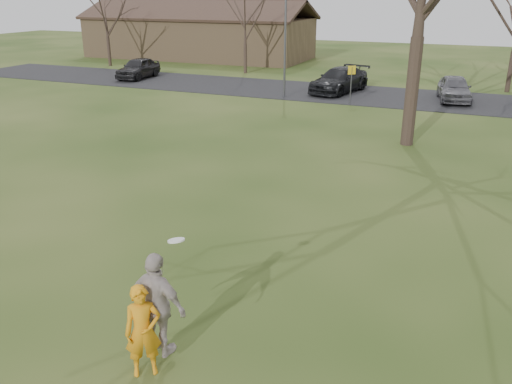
# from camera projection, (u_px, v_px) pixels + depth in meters

# --- Properties ---
(ground) EXTENTS (120.00, 120.00, 0.00)m
(ground) POSITION_uv_depth(u_px,v_px,m) (168.00, 347.00, 9.29)
(ground) COLOR #1E380F
(ground) RESTS_ON ground
(parking_strip) EXTENTS (62.00, 6.50, 0.04)m
(parking_strip) POSITION_uv_depth(u_px,v_px,m) (396.00, 97.00, 30.82)
(parking_strip) COLOR black
(parking_strip) RESTS_ON ground
(player_defender) EXTENTS (0.69, 0.66, 1.60)m
(player_defender) POSITION_uv_depth(u_px,v_px,m) (143.00, 331.00, 8.39)
(player_defender) COLOR orange
(player_defender) RESTS_ON ground
(car_0) EXTENTS (1.98, 4.24, 1.40)m
(car_0) POSITION_uv_depth(u_px,v_px,m) (138.00, 68.00, 37.15)
(car_0) COLOR black
(car_0) RESTS_ON parking_strip
(car_3) EXTENTS (3.11, 5.29, 1.44)m
(car_3) POSITION_uv_depth(u_px,v_px,m) (339.00, 80.00, 32.04)
(car_3) COLOR black
(car_3) RESTS_ON parking_strip
(car_4) EXTENTS (2.27, 4.25, 1.38)m
(car_4) POSITION_uv_depth(u_px,v_px,m) (454.00, 88.00, 29.55)
(car_4) COLOR slate
(car_4) RESTS_ON parking_strip
(catching_play) EXTENTS (1.13, 0.63, 2.10)m
(catching_play) POSITION_uv_depth(u_px,v_px,m) (158.00, 305.00, 8.55)
(catching_play) COLOR #B0A29E
(catching_play) RESTS_ON ground
(building) EXTENTS (20.60, 8.50, 5.14)m
(building) POSITION_uv_depth(u_px,v_px,m) (199.00, 36.00, 48.57)
(building) COLOR #8C6D4C
(building) RESTS_ON ground
(lamp_post) EXTENTS (0.34, 0.34, 6.27)m
(lamp_post) POSITION_uv_depth(u_px,v_px,m) (285.00, 26.00, 29.42)
(lamp_post) COLOR #47474C
(lamp_post) RESTS_ON ground
(sign_yellow) EXTENTS (0.35, 0.35, 2.08)m
(sign_yellow) POSITION_uv_depth(u_px,v_px,m) (351.00, 78.00, 28.45)
(sign_yellow) COLOR #47474C
(sign_yellow) RESTS_ON ground
(small_tree_row) EXTENTS (55.00, 5.90, 8.50)m
(small_tree_row) POSITION_uv_depth(u_px,v_px,m) (488.00, 24.00, 32.21)
(small_tree_row) COLOR #352821
(small_tree_row) RESTS_ON ground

